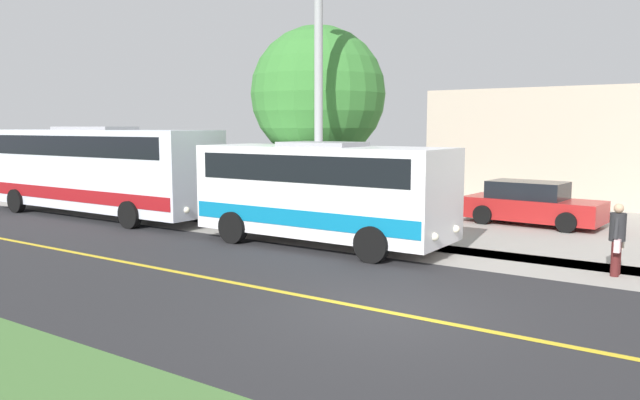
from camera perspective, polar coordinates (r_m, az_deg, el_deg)
The scene contains 10 objects.
ground_plane at distance 11.08m, azimuth 5.96°, elevation -10.34°, with size 120.00×120.00×0.00m, color #477238.
road_surface at distance 11.08m, azimuth 5.96°, elevation -10.32°, with size 8.00×100.00×0.01m, color #28282B.
sidewalk at distance 15.72m, azimuth 14.98°, elevation -5.36°, with size 2.40×100.00×0.01m, color #9E9991.
road_centre_line at distance 11.08m, azimuth 5.96°, elevation -10.29°, with size 0.16×100.00×0.00m, color gold.
shuttle_bus_front at distance 16.77m, azimuth 0.23°, elevation 1.06°, with size 2.66×7.31×2.85m.
transit_bus_rear at distance 23.76m, azimuth -20.20°, elevation 2.89°, with size 2.64×10.78×3.27m.
pedestrian_with_bags at distance 14.90m, azimuth 26.02°, elevation -3.16°, with size 0.72×0.34×1.60m.
street_light_pole at distance 17.33m, azimuth -0.35°, elevation 12.08°, with size 1.97×0.24×8.86m.
parked_car_near at distance 21.60m, azimuth 19.13°, elevation -0.37°, with size 2.25×4.52×1.45m.
tree_curbside at distance 20.29m, azimuth -0.19°, elevation 9.83°, with size 4.41×4.41×6.53m.
Camera 1 is at (9.35, 4.96, 3.27)m, focal length 34.27 mm.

